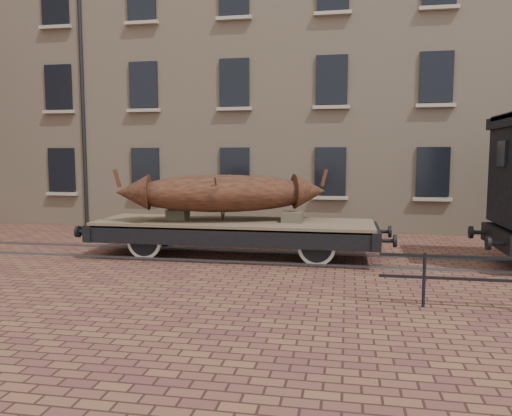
# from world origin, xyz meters

# --- Properties ---
(ground) EXTENTS (90.00, 90.00, 0.00)m
(ground) POSITION_xyz_m (0.00, 0.00, 0.00)
(ground) COLOR brown
(warehouse_cream) EXTENTS (40.00, 10.19, 14.00)m
(warehouse_cream) POSITION_xyz_m (3.00, 9.99, 7.00)
(warehouse_cream) COLOR tan
(warehouse_cream) RESTS_ON ground
(rail_track) EXTENTS (30.00, 1.52, 0.06)m
(rail_track) POSITION_xyz_m (0.00, 0.00, 0.03)
(rail_track) COLOR #59595E
(rail_track) RESTS_ON ground
(flatcar_wagon) EXTENTS (8.42, 2.28, 1.27)m
(flatcar_wagon) POSITION_xyz_m (-1.41, -0.00, 0.79)
(flatcar_wagon) COLOR brown
(flatcar_wagon) RESTS_ON ground
(iron_boat) EXTENTS (5.71, 2.88, 1.41)m
(iron_boat) POSITION_xyz_m (-1.72, 0.00, 1.74)
(iron_boat) COLOR brown
(iron_boat) RESTS_ON flatcar_wagon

